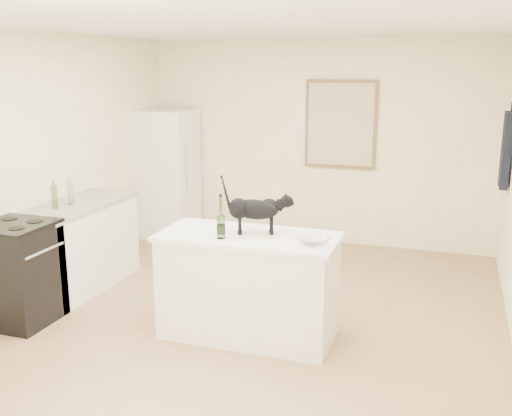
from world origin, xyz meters
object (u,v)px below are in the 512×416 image
object	(u,v)px
fridge	(168,174)
black_cat	(255,212)
wine_bottle	(221,219)
glass_bowl	(314,241)
stove	(18,274)

from	to	relation	value
fridge	black_cat	distance (m)	3.26
black_cat	wine_bottle	size ratio (longest dim) A/B	1.66
fridge	glass_bowl	world-z (taller)	fridge
fridge	glass_bowl	bearing A→B (deg)	-45.29
fridge	black_cat	world-z (taller)	fridge
black_cat	glass_bowl	world-z (taller)	black_cat
stove	wine_bottle	world-z (taller)	wine_bottle
fridge	wine_bottle	distance (m)	3.31
fridge	glass_bowl	xyz separation A→B (m)	(2.63, -2.66, 0.08)
wine_bottle	fridge	bearing A→B (deg)	124.58
stove	glass_bowl	xyz separation A→B (m)	(2.63, 0.29, 0.48)
wine_bottle	glass_bowl	bearing A→B (deg)	4.86
black_cat	glass_bowl	size ratio (longest dim) A/B	2.30
wine_bottle	glass_bowl	size ratio (longest dim) A/B	1.39
stove	black_cat	bearing A→B (deg)	12.23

